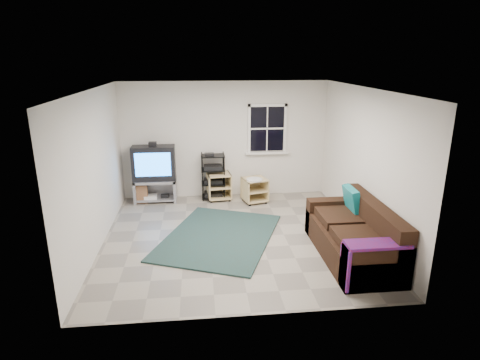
{
  "coord_description": "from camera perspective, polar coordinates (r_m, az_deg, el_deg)",
  "views": [
    {
      "loc": [
        -0.6,
        -6.55,
        3.11
      ],
      "look_at": [
        0.14,
        0.4,
        0.94
      ],
      "focal_mm": 30.0,
      "sensor_mm": 36.0,
      "label": 1
    }
  ],
  "objects": [
    {
      "name": "side_table_right",
      "position": [
        8.87,
        2.01,
        -1.15
      ],
      "size": [
        0.6,
        0.6,
        0.57
      ],
      "rotation": [
        0.0,
        0.0,
        0.26
      ],
      "color": "#D9C185",
      "rests_on": "ground"
    },
    {
      "name": "paper_bag",
      "position": [
        9.11,
        -13.89,
        -1.89
      ],
      "size": [
        0.3,
        0.2,
        0.41
      ],
      "primitive_type": "cube",
      "rotation": [
        0.0,
        0.0,
        0.07
      ],
      "color": "brown",
      "rests_on": "ground"
    },
    {
      "name": "shag_rug",
      "position": [
        7.26,
        -2.97,
        -8.01
      ],
      "size": [
        2.56,
        2.94,
        0.03
      ],
      "primitive_type": "cube",
      "rotation": [
        0.0,
        0.0,
        -0.38
      ],
      "color": "black",
      "rests_on": "ground"
    },
    {
      "name": "tv_unit",
      "position": [
        8.97,
        -12.1,
        1.52
      ],
      "size": [
        0.92,
        0.46,
        1.35
      ],
      "color": "#929299",
      "rests_on": "ground"
    },
    {
      "name": "sofa",
      "position": [
        6.72,
        15.98,
        -7.77
      ],
      "size": [
        0.95,
        2.14,
        0.98
      ],
      "color": "black",
      "rests_on": "ground"
    },
    {
      "name": "side_table_left",
      "position": [
        9.07,
        -3.05,
        -0.72
      ],
      "size": [
        0.56,
        0.56,
        0.6
      ],
      "rotation": [
        0.0,
        0.0,
        0.11
      ],
      "color": "#D9C185",
      "rests_on": "ground"
    },
    {
      "name": "av_rack",
      "position": [
        9.04,
        -3.83,
        0.12
      ],
      "size": [
        0.52,
        0.38,
        1.05
      ],
      "color": "black",
      "rests_on": "ground"
    },
    {
      "name": "room",
      "position": [
        9.1,
        3.87,
        6.85
      ],
      "size": [
        4.6,
        4.62,
        4.6
      ],
      "color": "gray",
      "rests_on": "ground"
    }
  ]
}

